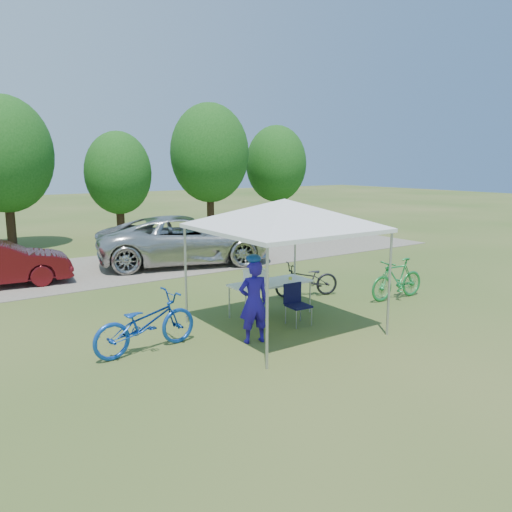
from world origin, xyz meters
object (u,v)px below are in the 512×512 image
Objects in this scene: folding_table at (271,284)px; cyclist at (254,302)px; cooler at (256,277)px; bike_green at (397,279)px; bike_blue at (146,323)px; minivan at (186,240)px; bike_dark at (307,279)px; folding_chair at (296,300)px.

folding_table is 1.78m from cyclist.
bike_green is (3.90, -0.71, -0.43)m from cooler.
bike_blue is 8.10m from minivan.
cyclist is 3.66m from bike_dark.
folding_chair is 0.15× the size of minivan.
cyclist reaches higher than folding_chair.
cooler is (-0.50, 0.80, 0.43)m from folding_chair.
cooler is 0.28× the size of bike_dark.
bike_green is at bearing -98.18° from bike_blue.
folding_table is 2.14× the size of folding_chair.
bike_blue is (-1.91, 0.73, -0.28)m from cyclist.
bike_dark is (3.04, 2.01, -0.36)m from cyclist.
folding_chair is 1.86× the size of cooler.
folding_table is at bearing 99.89° from folding_chair.
cooler is 6.56m from minivan.
folding_table is 3.24m from bike_blue.
folding_table is at bearing -87.58° from bike_blue.
folding_chair is 0.54× the size of cyclist.
bike_green is at bearing 4.78° from folding_chair.
bike_blue is 1.19× the size of bike_dark.
folding_chair is at bearing -149.39° from cyclist.
cyclist reaches higher than bike_dark.
folding_table is at bearing -123.10° from cyclist.
minivan is at bearing -157.67° from bike_green.
folding_table is 0.47m from cooler.
cooler is 0.29× the size of cyclist.
bike_blue is 6.69m from bike_green.
folding_chair is at bearing -27.15° from bike_dark.
cooler is at bearing -176.38° from minivan.
minivan is (0.96, 7.20, 0.32)m from folding_chair.
bike_blue is at bearing -171.24° from folding_table.
bike_dark is (1.65, 1.59, -0.07)m from folding_chair.
minivan is at bearing -154.04° from bike_dark.
folding_chair is 1.04m from cooler.
minivan is (2.35, 7.62, 0.03)m from cyclist.
bike_blue is at bearing 164.83° from minivan.
cooler reaches higher than bike_blue.
cooler is at bearing 125.56° from folding_chair.
bike_green is at bearing -10.28° from cooler.
minivan reaches higher than folding_chair.
minivan is at bearing 85.64° from folding_chair.
folding_table is at bearing -46.69° from bike_dark.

